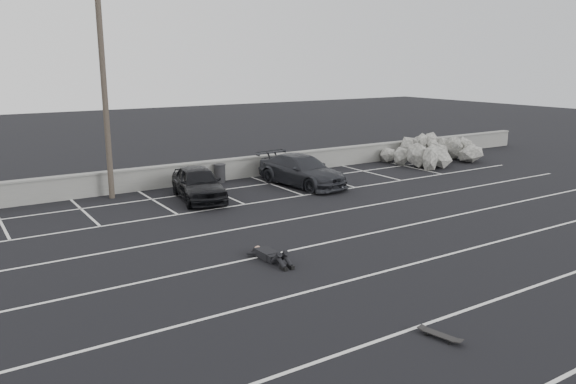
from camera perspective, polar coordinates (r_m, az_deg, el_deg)
ground at (r=16.08m, az=8.01°, el=-8.46°), size 120.00×120.00×0.00m
seawall at (r=27.63m, az=-11.20°, el=1.75°), size 50.00×0.45×1.06m
stall_lines at (r=19.38m, az=-0.71°, el=-4.53°), size 36.00×20.05×0.01m
car_left at (r=24.62m, az=-9.10°, el=0.89°), size 2.46×4.54×1.47m
car_right at (r=27.15m, az=1.41°, el=2.20°), size 2.74×5.30×1.47m
utility_pole at (r=25.32m, az=-18.15°, el=9.66°), size 1.22×0.24×9.14m
trash_bin at (r=28.07m, az=-6.94°, el=1.92°), size 0.79×0.79×0.92m
riprap_pile at (r=34.62m, az=14.78°, el=3.86°), size 6.17×4.61×1.40m
person at (r=17.25m, az=-2.22°, el=-5.95°), size 1.04×2.49×0.49m
skateboard at (r=13.00m, az=15.19°, el=-13.87°), size 0.40×0.87×0.10m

